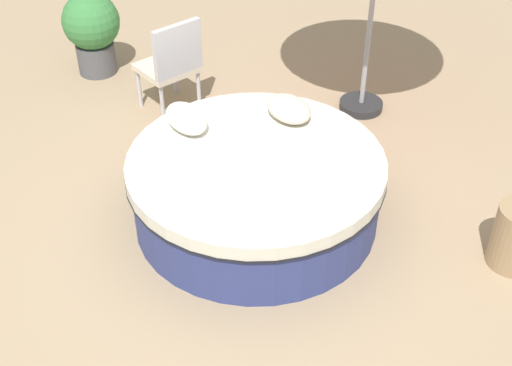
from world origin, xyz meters
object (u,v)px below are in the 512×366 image
planter (92,29)px  patio_chair (172,61)px  throw_pillow_0 (289,109)px  round_bed (256,188)px  throw_pillow_1 (186,118)px

planter → patio_chair: bearing=18.5°
throw_pillow_0 → planter: bearing=-163.0°
throw_pillow_0 → planter: size_ratio=0.50×
round_bed → patio_chair: 1.87m
planter → throw_pillow_1: bearing=0.2°
throw_pillow_0 → throw_pillow_1: 0.86m
round_bed → throw_pillow_0: size_ratio=4.45×
round_bed → patio_chair: (-1.85, 0.13, 0.26)m
round_bed → throw_pillow_0: throw_pillow_0 is taller
throw_pillow_1 → throw_pillow_0: bearing=69.8°
throw_pillow_1 → planter: size_ratio=0.55×
round_bed → throw_pillow_0: bearing=125.5°
patio_chair → throw_pillow_1: bearing=-118.6°
throw_pillow_0 → patio_chair: (-1.47, -0.41, -0.12)m
throw_pillow_0 → patio_chair: patio_chair is taller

